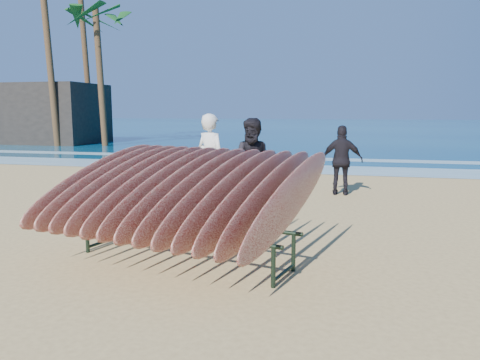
{
  "coord_description": "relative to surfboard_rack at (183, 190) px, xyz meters",
  "views": [
    {
      "loc": [
        1.77,
        -6.45,
        2.07
      ],
      "look_at": [
        0.0,
        0.8,
        0.95
      ],
      "focal_mm": 35.0,
      "sensor_mm": 36.0,
      "label": 1
    }
  ],
  "objects": [
    {
      "name": "building",
      "position": [
        -17.51,
        20.12,
        0.84
      ],
      "size": [
        8.25,
        4.58,
        3.67
      ],
      "primitive_type": "cube",
      "color": "#2D2823",
      "rests_on": "ground"
    },
    {
      "name": "ocean",
      "position": [
        0.46,
        55.58,
        -0.99
      ],
      "size": [
        160.0,
        160.0,
        0.0
      ],
      "primitive_type": "plane",
      "color": "navy",
      "rests_on": "ground"
    },
    {
      "name": "person_dark_b",
      "position": [
        1.95,
        5.74,
        -0.15
      ],
      "size": [
        1.0,
        0.43,
        1.7
      ],
      "primitive_type": "imported",
      "rotation": [
        0.0,
        0.0,
        3.15
      ],
      "color": "black",
      "rests_on": "ground"
    },
    {
      "name": "foam_near",
      "position": [
        0.46,
        10.58,
        -0.99
      ],
      "size": [
        160.0,
        160.0,
        0.0
      ],
      "primitive_type": "plane",
      "color": "white",
      "rests_on": "ground"
    },
    {
      "name": "palm_mid",
      "position": [
        -11.91,
        18.57,
        6.05
      ],
      "size": [
        5.2,
        5.2,
        7.93
      ],
      "color": "brown",
      "rests_on": "ground"
    },
    {
      "name": "ground",
      "position": [
        0.46,
        0.58,
        -1.0
      ],
      "size": [
        120.0,
        120.0,
        0.0
      ],
      "primitive_type": "plane",
      "color": "tan",
      "rests_on": "ground"
    },
    {
      "name": "person_white",
      "position": [
        -0.73,
        3.64,
        -0.0
      ],
      "size": [
        0.87,
        0.76,
        2.0
      ],
      "primitive_type": "imported",
      "rotation": [
        0.0,
        0.0,
        2.65
      ],
      "color": "silver",
      "rests_on": "ground"
    },
    {
      "name": "person_dark_a",
      "position": [
        0.23,
        3.55,
        -0.05
      ],
      "size": [
        0.99,
        0.8,
        1.91
      ],
      "primitive_type": "imported",
      "rotation": [
        0.0,
        0.0,
        0.09
      ],
      "color": "black",
      "rests_on": "ground"
    },
    {
      "name": "surfboard_rack",
      "position": [
        0.0,
        0.0,
        0.0
      ],
      "size": [
        3.78,
        3.58,
        1.68
      ],
      "rotation": [
        0.0,
        0.0,
        -0.24
      ],
      "color": "black",
      "rests_on": "ground"
    },
    {
      "name": "foam_far",
      "position": [
        0.46,
        14.08,
        -0.99
      ],
      "size": [
        160.0,
        160.0,
        0.0
      ],
      "primitive_type": "plane",
      "color": "white",
      "rests_on": "ground"
    }
  ]
}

